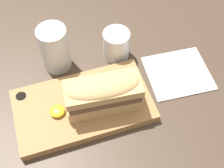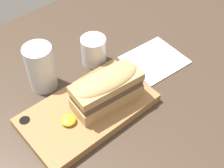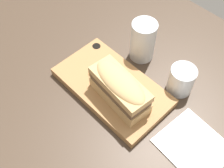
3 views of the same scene
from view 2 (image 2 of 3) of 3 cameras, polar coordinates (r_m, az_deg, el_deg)
dining_table at (r=81.20cm, az=-0.56°, el=-4.53°), size 169.60×100.91×2.00cm
serving_board at (r=78.35cm, az=-4.44°, el=-4.74°), size 32.98×18.43×2.49cm
sandwich at (r=74.88cm, az=-1.16°, el=-0.58°), size 18.10×8.89×9.08cm
mustard_dollop at (r=74.44cm, az=-7.94°, el=-6.60°), size 3.58×3.58×1.43cm
water_glass at (r=83.59cm, az=-12.81°, el=2.54°), size 7.49×7.49×12.92cm
wine_glass at (r=89.86cm, az=-3.35°, el=5.90°), size 7.20×7.20×8.32cm
napkin at (r=93.19cm, az=7.79°, el=4.38°), size 17.33×15.87×0.40cm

